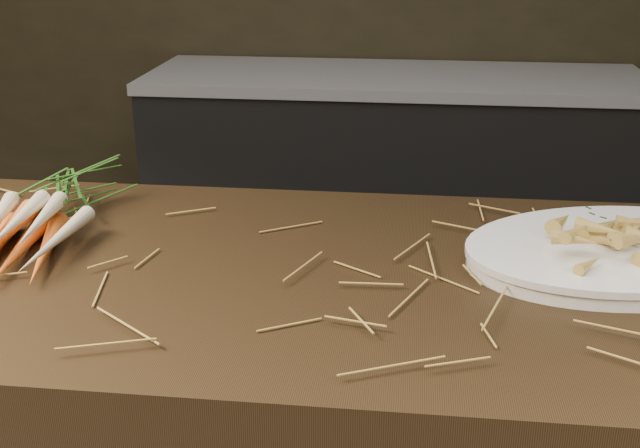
{
  "coord_description": "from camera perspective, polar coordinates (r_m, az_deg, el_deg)",
  "views": [
    {
      "loc": [
        0.37,
        -0.76,
        1.38
      ],
      "look_at": [
        0.24,
        0.33,
        0.96
      ],
      "focal_mm": 45.0,
      "sensor_mm": 36.0,
      "label": 1
    }
  ],
  "objects": [
    {
      "name": "back_counter",
      "position": [
        3.1,
        5.14,
        2.95
      ],
      "size": [
        1.82,
        0.62,
        0.84
      ],
      "color": "black",
      "rests_on": "ground"
    },
    {
      "name": "straw_bedding",
      "position": [
        1.22,
        -11.47,
        -2.2
      ],
      "size": [
        1.4,
        0.6,
        0.02
      ],
      "primitive_type": null,
      "color": "#AC8A40",
      "rests_on": "main_counter"
    },
    {
      "name": "root_veg_bunch",
      "position": [
        1.38,
        -19.15,
        1.25
      ],
      "size": [
        0.21,
        0.46,
        0.08
      ],
      "rotation": [
        0.0,
        0.0,
        0.16
      ],
      "color": "orange",
      "rests_on": "main_counter"
    },
    {
      "name": "serving_platter",
      "position": [
        1.27,
        20.76,
        -2.07
      ],
      "size": [
        0.55,
        0.44,
        0.03
      ],
      "primitive_type": null,
      "rotation": [
        0.0,
        0.0,
        0.3
      ],
      "color": "white",
      "rests_on": "main_counter"
    },
    {
      "name": "roasted_veg_heap",
      "position": [
        1.26,
        20.99,
        -0.43
      ],
      "size": [
        0.27,
        0.23,
        0.05
      ],
      "primitive_type": null,
      "rotation": [
        0.0,
        0.0,
        0.3
      ],
      "color": "gold",
      "rests_on": "serving_platter"
    }
  ]
}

